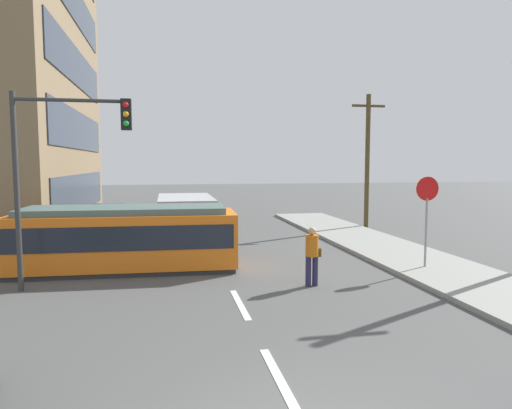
# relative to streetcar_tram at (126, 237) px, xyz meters

# --- Properties ---
(ground_plane) EXTENTS (120.00, 120.00, 0.00)m
(ground_plane) POSITION_rel_streetcar_tram_xyz_m (3.02, -0.39, -1.06)
(ground_plane) COLOR #4F504F
(sidewalk_curb_right) EXTENTS (3.20, 36.00, 0.14)m
(sidewalk_curb_right) POSITION_rel_streetcar_tram_xyz_m (9.82, -4.39, -0.99)
(sidewalk_curb_right) COLOR gray
(sidewalk_curb_right) RESTS_ON ground
(lane_stripe_1) EXTENTS (0.16, 2.40, 0.01)m
(lane_stripe_1) POSITION_rel_streetcar_tram_xyz_m (3.02, -8.39, -1.05)
(lane_stripe_1) COLOR silver
(lane_stripe_1) RESTS_ON ground
(lane_stripe_2) EXTENTS (0.16, 2.40, 0.01)m
(lane_stripe_2) POSITION_rel_streetcar_tram_xyz_m (3.02, -4.39, -1.05)
(lane_stripe_2) COLOR silver
(lane_stripe_2) RESTS_ON ground
(lane_stripe_3) EXTENTS (0.16, 2.40, 0.01)m
(lane_stripe_3) POSITION_rel_streetcar_tram_xyz_m (3.02, 6.00, -1.05)
(lane_stripe_3) COLOR silver
(lane_stripe_3) RESTS_ON ground
(lane_stripe_4) EXTENTS (0.16, 2.40, 0.01)m
(lane_stripe_4) POSITION_rel_streetcar_tram_xyz_m (3.02, 12.00, -1.05)
(lane_stripe_4) COLOR silver
(lane_stripe_4) RESTS_ON ground
(streetcar_tram) EXTENTS (7.12, 2.83, 2.05)m
(streetcar_tram) POSITION_rel_streetcar_tram_xyz_m (0.00, 0.00, 0.00)
(streetcar_tram) COLOR orange
(streetcar_tram) RESTS_ON ground
(city_bus) EXTENTS (2.55, 5.33, 1.87)m
(city_bus) POSITION_rel_streetcar_tram_xyz_m (2.17, 6.47, 0.01)
(city_bus) COLOR #A8AAAF
(city_bus) RESTS_ON ground
(pedestrian_crossing) EXTENTS (0.46, 0.36, 1.67)m
(pedestrian_crossing) POSITION_rel_streetcar_tram_xyz_m (5.28, -3.13, -0.11)
(pedestrian_crossing) COLOR #262345
(pedestrian_crossing) RESTS_ON ground
(parked_sedan_mid) EXTENTS (1.98, 4.31, 1.19)m
(parked_sedan_mid) POSITION_rel_streetcar_tram_xyz_m (-2.67, 3.96, -0.43)
(parked_sedan_mid) COLOR black
(parked_sedan_mid) RESTS_ON ground
(parked_sedan_far) EXTENTS (2.12, 4.47, 1.19)m
(parked_sedan_far) POSITION_rel_streetcar_tram_xyz_m (-1.98, 10.58, -0.43)
(parked_sedan_far) COLOR black
(parked_sedan_far) RESTS_ON ground
(stop_sign) EXTENTS (0.76, 0.07, 2.88)m
(stop_sign) POSITION_rel_streetcar_tram_xyz_m (9.41, -2.08, 1.14)
(stop_sign) COLOR gray
(stop_sign) RESTS_ON sidewalk_curb_right
(traffic_light_mast) EXTENTS (3.07, 0.33, 5.32)m
(traffic_light_mast) POSITION_rel_streetcar_tram_xyz_m (-1.42, -2.09, 2.67)
(traffic_light_mast) COLOR #333333
(traffic_light_mast) RESTS_ON ground
(utility_pole_mid) EXTENTS (1.80, 0.24, 7.02)m
(utility_pole_mid) POSITION_rel_streetcar_tram_xyz_m (11.74, 7.41, 2.63)
(utility_pole_mid) COLOR #4C3E22
(utility_pole_mid) RESTS_ON ground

